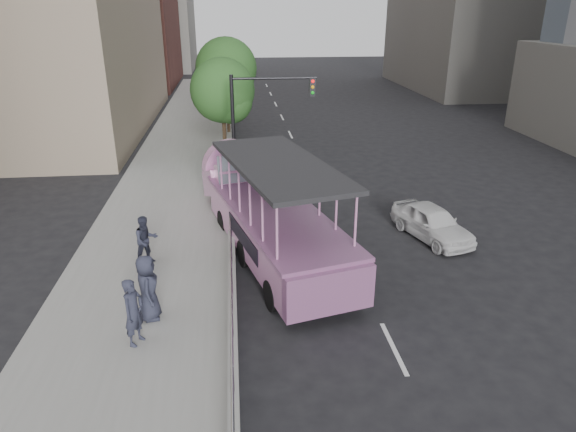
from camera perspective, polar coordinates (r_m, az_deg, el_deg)
The scene contains 13 objects.
ground at distance 15.31m, azimuth 5.81°, elevation -10.18°, with size 160.00×160.00×0.00m, color black.
sidewalk at distance 24.16m, azimuth -12.59°, elevation 2.29°, with size 5.50×80.00×0.30m, color #999893.
kerb_wall at distance 16.52m, azimuth -6.26°, elevation -5.68°, with size 0.24×30.00×0.36m, color #AAA9A4.
guardrail at distance 16.22m, azimuth -6.36°, elevation -3.61°, with size 0.07×22.00×0.71m.
duck_boat at distance 18.42m, azimuth -2.49°, elevation 0.41°, with size 5.16×11.09×3.59m.
car at distance 20.07m, azimuth 15.71°, elevation -0.68°, with size 1.52×3.76×1.28m, color white.
pedestrian_near at distance 13.41m, azimuth -16.77°, elevation -10.18°, with size 0.66×0.43×1.79m, color #2B2D3F.
pedestrian_mid at distance 17.35m, azimuth -15.50°, elevation -2.60°, with size 0.80×0.63×1.65m, color #2B2D3F.
pedestrian_far at distance 14.29m, azimuth -15.33°, elevation -7.70°, with size 0.91×0.59×1.86m, color #2B2D3F.
parking_sign at distance 21.93m, azimuth -6.19°, elevation 5.27°, with size 0.10×0.66×2.93m.
traffic_signal at distance 25.57m, azimuth -3.45°, elevation 11.66°, with size 4.20×0.32×5.20m.
street_tree_near at distance 28.87m, azimuth -7.08°, elevation 13.40°, with size 3.52×3.52×5.72m.
street_tree_far at distance 34.75m, azimuth -6.71°, elevation 15.71°, with size 3.97×3.97×6.45m.
Camera 1 is at (-2.89, -12.61, 8.18)m, focal length 32.00 mm.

